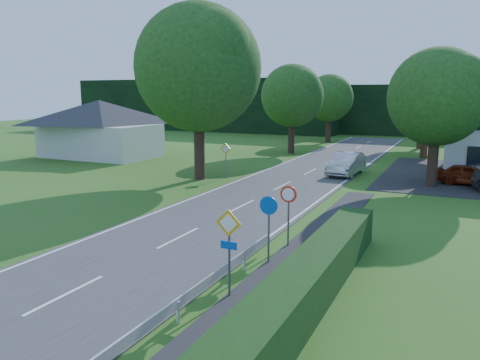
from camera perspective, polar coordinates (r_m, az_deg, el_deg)
The scene contains 23 objects.
road at distance 26.01m, azimuth 2.09°, elevation -2.29°, with size 7.00×80.00×0.04m, color #39393C.
line_edge_left at distance 27.42m, azimuth -4.16°, elevation -1.59°, with size 0.12×80.00×0.01m, color white.
line_edge_right at distance 24.93m, azimuth 8.98°, elevation -2.91°, with size 0.12×80.00×0.01m, color white.
line_centre at distance 26.00m, azimuth 2.10°, elevation -2.23°, with size 0.12×80.00×0.01m, color white, non-canonical shape.
tree_main at distance 31.65m, azimuth -5.08°, elevation 10.54°, with size 9.40×9.40×11.64m, color #154616, non-canonical shape.
tree_left_far at distance 45.86m, azimuth 6.33°, elevation 8.58°, with size 7.00×7.00×8.58m, color #154616, non-canonical shape.
tree_right_far at distance 45.43m, azimuth 21.81°, elevation 8.20°, with size 7.40×7.40×9.09m, color #154616, non-canonical shape.
tree_left_back at distance 57.21m, azimuth 10.80°, elevation 8.57°, with size 6.60×6.60×8.07m, color #154616, non-canonical shape.
tree_right_back at distance 53.50m, azimuth 21.26°, elevation 7.65°, with size 6.20×6.20×7.56m, color #154616, non-canonical shape.
tree_right_mid at distance 31.38m, azimuth 22.77°, elevation 6.98°, with size 7.00×7.00×8.58m, color #154616, non-canonical shape.
treeline_left at distance 75.58m, azimuth -4.88°, elevation 9.11°, with size 44.00×6.00×8.00m, color black.
treeline_right at distance 69.38m, azimuth 23.93°, elevation 7.72°, with size 30.00×5.00×7.00m, color black.
bungalow_left at distance 44.94m, azimuth -16.70°, elevation 6.15°, with size 11.00×6.50×5.20m.
streetlight at distance 33.39m, azimuth 22.22°, elevation 7.48°, with size 2.03×0.18×8.00m.
sign_priority_right at distance 13.26m, azimuth -1.37°, elevation -6.94°, with size 0.78×0.09×2.59m.
sign_roundabout at distance 15.92m, azimuth 3.51°, elevation -4.43°, with size 0.64×0.08×2.37m.
sign_speed_limit at distance 17.71m, azimuth 5.92°, elevation -2.62°, with size 0.64×0.11×2.37m.
sign_priority_left at distance 32.05m, azimuth -1.76°, elevation 3.22°, with size 0.78×0.09×2.44m.
moving_car at distance 34.36m, azimuth 12.84°, elevation 1.96°, with size 1.68×4.81×1.58m, color silver.
motorcycle at distance 37.11m, azimuth 11.75°, elevation 2.26°, with size 0.74×2.13×1.12m, color black.
parked_car_red at distance 33.09m, azimuth 26.13°, elevation 0.59°, with size 1.54×3.84×1.31m, color maroon.
parked_car_silver_a at distance 40.05m, azimuth 27.06°, elevation 2.20°, with size 1.59×4.55×1.50m, color #A2A2A6.
parasol at distance 38.63m, azimuth 26.35°, elevation 2.12°, with size 1.83×1.87×1.68m, color #B20E1A.
Camera 1 is at (10.00, -3.31, 5.77)m, focal length 35.00 mm.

